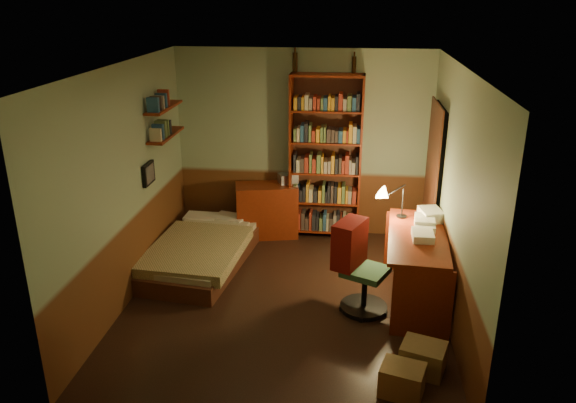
# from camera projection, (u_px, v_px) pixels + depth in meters

# --- Properties ---
(floor) EXTENTS (3.50, 4.00, 0.02)m
(floor) POSITION_uv_depth(u_px,v_px,m) (285.00, 300.00, 6.39)
(floor) COLOR black
(floor) RESTS_ON ground
(ceiling) EXTENTS (3.50, 4.00, 0.02)m
(ceiling) POSITION_uv_depth(u_px,v_px,m) (285.00, 66.00, 5.47)
(ceiling) COLOR silver
(ceiling) RESTS_ON wall_back
(wall_back) EXTENTS (3.50, 0.02, 2.60)m
(wall_back) POSITION_uv_depth(u_px,v_px,m) (303.00, 144.00, 7.80)
(wall_back) COLOR gray
(wall_back) RESTS_ON ground
(wall_left) EXTENTS (0.02, 4.00, 2.60)m
(wall_left) POSITION_uv_depth(u_px,v_px,m) (125.00, 186.00, 6.12)
(wall_left) COLOR gray
(wall_left) RESTS_ON ground
(wall_right) EXTENTS (0.02, 4.00, 2.60)m
(wall_right) POSITION_uv_depth(u_px,v_px,m) (456.00, 199.00, 5.74)
(wall_right) COLOR gray
(wall_right) RESTS_ON ground
(wall_front) EXTENTS (3.50, 0.02, 2.60)m
(wall_front) POSITION_uv_depth(u_px,v_px,m) (252.00, 285.00, 4.06)
(wall_front) COLOR gray
(wall_front) RESTS_ON ground
(doorway) EXTENTS (0.06, 0.90, 2.00)m
(doorway) POSITION_uv_depth(u_px,v_px,m) (433.00, 185.00, 7.06)
(doorway) COLOR black
(doorway) RESTS_ON ground
(door_trim) EXTENTS (0.02, 0.98, 2.08)m
(door_trim) POSITION_uv_depth(u_px,v_px,m) (430.00, 185.00, 7.06)
(door_trim) COLOR #442114
(door_trim) RESTS_ON ground
(bed) EXTENTS (1.27, 2.05, 0.58)m
(bed) POSITION_uv_depth(u_px,v_px,m) (200.00, 243.00, 7.14)
(bed) COLOR olive
(bed) RESTS_ON ground
(dresser) EXTENTS (0.93, 0.60, 0.76)m
(dresser) POSITION_uv_depth(u_px,v_px,m) (267.00, 210.00, 7.95)
(dresser) COLOR #631E0C
(dresser) RESTS_ON ground
(mini_stereo) EXTENTS (0.31, 0.28, 0.13)m
(mini_stereo) POSITION_uv_depth(u_px,v_px,m) (288.00, 178.00, 7.87)
(mini_stereo) COLOR #B2B2B7
(mini_stereo) RESTS_ON dresser
(bookshelf) EXTENTS (0.99, 0.32, 2.29)m
(bookshelf) POSITION_uv_depth(u_px,v_px,m) (326.00, 159.00, 7.67)
(bookshelf) COLOR #631E0C
(bookshelf) RESTS_ON ground
(bottle_left) EXTENTS (0.09, 0.09, 0.25)m
(bottle_left) POSITION_uv_depth(u_px,v_px,m) (295.00, 62.00, 7.37)
(bottle_left) COLOR black
(bottle_left) RESTS_ON bookshelf
(bottle_right) EXTENTS (0.07, 0.07, 0.21)m
(bottle_right) POSITION_uv_depth(u_px,v_px,m) (354.00, 65.00, 7.29)
(bottle_right) COLOR black
(bottle_right) RESTS_ON bookshelf
(desk) EXTENTS (0.74, 1.55, 0.81)m
(desk) POSITION_uv_depth(u_px,v_px,m) (415.00, 268.00, 6.23)
(desk) COLOR #631E0C
(desk) RESTS_ON ground
(paper_stack) EXTENTS (0.29, 0.35, 0.12)m
(paper_stack) POSITION_uv_depth(u_px,v_px,m) (431.00, 214.00, 6.48)
(paper_stack) COLOR silver
(paper_stack) RESTS_ON desk
(desk_lamp) EXTENTS (0.22, 0.22, 0.55)m
(desk_lamp) POSITION_uv_depth(u_px,v_px,m) (403.00, 195.00, 6.48)
(desk_lamp) COLOR black
(desk_lamp) RESTS_ON desk
(office_chair) EXTENTS (0.60, 0.57, 0.94)m
(office_chair) POSITION_uv_depth(u_px,v_px,m) (365.00, 272.00, 6.02)
(office_chair) COLOR #315938
(office_chair) RESTS_ON ground
(red_jacket) EXTENTS (0.32, 0.47, 0.51)m
(red_jacket) POSITION_uv_depth(u_px,v_px,m) (346.00, 201.00, 5.98)
(red_jacket) COLOR maroon
(red_jacket) RESTS_ON office_chair
(wall_shelf_lower) EXTENTS (0.20, 0.90, 0.03)m
(wall_shelf_lower) POSITION_uv_depth(u_px,v_px,m) (166.00, 135.00, 7.03)
(wall_shelf_lower) COLOR #631E0C
(wall_shelf_lower) RESTS_ON wall_left
(wall_shelf_upper) EXTENTS (0.20, 0.90, 0.03)m
(wall_shelf_upper) POSITION_uv_depth(u_px,v_px,m) (164.00, 107.00, 6.90)
(wall_shelf_upper) COLOR #631E0C
(wall_shelf_upper) RESTS_ON wall_left
(framed_picture) EXTENTS (0.04, 0.32, 0.26)m
(framed_picture) POSITION_uv_depth(u_px,v_px,m) (148.00, 174.00, 6.69)
(framed_picture) COLOR black
(framed_picture) RESTS_ON wall_left
(cardboard_box_a) EXTENTS (0.43, 0.38, 0.27)m
(cardboard_box_a) POSITION_uv_depth(u_px,v_px,m) (402.00, 380.00, 4.85)
(cardboard_box_a) COLOR olive
(cardboard_box_a) RESTS_ON ground
(cardboard_box_b) EXTENTS (0.47, 0.42, 0.27)m
(cardboard_box_b) POSITION_uv_depth(u_px,v_px,m) (423.00, 358.00, 5.15)
(cardboard_box_b) COLOR olive
(cardboard_box_b) RESTS_ON ground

